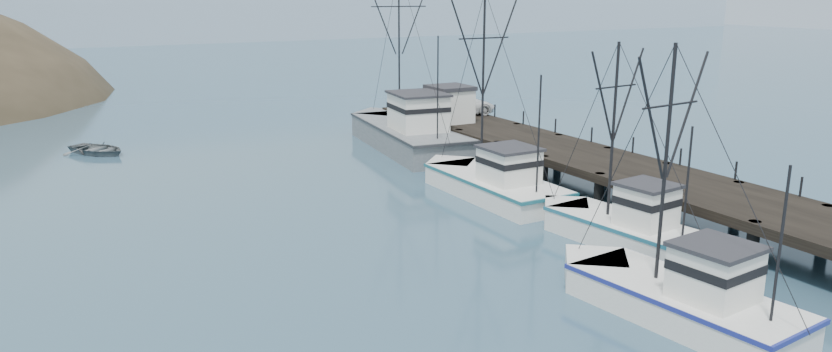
{
  "coord_description": "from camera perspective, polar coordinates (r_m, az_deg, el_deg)",
  "views": [
    {
      "loc": [
        -16.76,
        -19.37,
        12.02
      ],
      "look_at": [
        1.12,
        13.62,
        2.5
      ],
      "focal_mm": 32.0,
      "sensor_mm": 36.0,
      "label": 1
    }
  ],
  "objects": [
    {
      "name": "pickup_truck",
      "position": [
        60.74,
        3.4,
        5.49
      ],
      "size": [
        6.22,
        3.69,
        1.62
      ],
      "primitive_type": "imported",
      "rotation": [
        0.0,
        0.0,
        1.39
      ],
      "color": "silver",
      "rests_on": "pier"
    },
    {
      "name": "trawler_far",
      "position": [
        44.24,
        5.83,
        -0.5
      ],
      "size": [
        4.04,
        12.02,
        12.23
      ],
      "color": "white",
      "rests_on": "ground"
    },
    {
      "name": "trawler_mid",
      "position": [
        29.77,
        19.37,
        -8.73
      ],
      "size": [
        4.51,
        10.56,
        10.51
      ],
      "color": "white",
      "rests_on": "ground"
    },
    {
      "name": "motorboat",
      "position": [
        60.35,
        -23.26,
        1.58
      ],
      "size": [
        5.73,
        6.13,
        1.03
      ],
      "primitive_type": "imported",
      "rotation": [
        0.0,
        0.0,
        0.59
      ],
      "color": "#585E61",
      "rests_on": "ground"
    },
    {
      "name": "pier_shed",
      "position": [
        57.32,
        2.61,
        5.59
      ],
      "size": [
        3.0,
        3.2,
        2.8
      ],
      "color": "silver",
      "rests_on": "pier"
    },
    {
      "name": "work_vessel",
      "position": [
        57.32,
        -0.7,
        3.39
      ],
      "size": [
        6.76,
        17.02,
        13.98
      ],
      "color": "slate",
      "rests_on": "ground"
    },
    {
      "name": "trawler_near",
      "position": [
        37.21,
        15.52,
        -3.82
      ],
      "size": [
        4.08,
        9.68,
        9.98
      ],
      "color": "white",
      "rests_on": "ground"
    },
    {
      "name": "pier",
      "position": [
        48.0,
        12.26,
        1.48
      ],
      "size": [
        6.0,
        44.0,
        2.0
      ],
      "color": "black",
      "rests_on": "ground"
    },
    {
      "name": "ground",
      "position": [
        28.3,
        11.44,
        -11.21
      ],
      "size": [
        400.0,
        400.0,
        0.0
      ],
      "primitive_type": "plane",
      "color": "#2B4A61",
      "rests_on": "ground"
    },
    {
      "name": "distant_ridge",
      "position": [
        191.63,
        -20.68,
        9.75
      ],
      "size": [
        360.0,
        40.0,
        26.0
      ],
      "primitive_type": "cube",
      "color": "#9EB2C6",
      "rests_on": "ground"
    }
  ]
}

